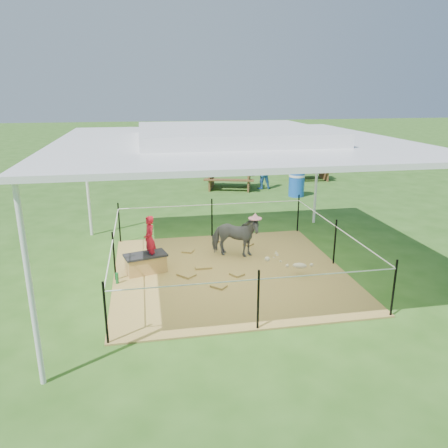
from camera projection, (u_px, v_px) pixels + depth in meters
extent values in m
plane|color=#2D5919|center=(229.00, 272.00, 8.88)|extent=(90.00, 90.00, 0.00)
cube|color=brown|center=(229.00, 272.00, 8.87)|extent=(4.60, 4.60, 0.03)
cylinder|color=silver|center=(87.00, 185.00, 10.79)|extent=(0.07, 0.07, 2.60)
cylinder|color=silver|center=(316.00, 177.00, 11.83)|extent=(0.07, 0.07, 2.60)
cylinder|color=silver|center=(30.00, 290.00, 5.15)|extent=(0.07, 0.07, 2.60)
cube|color=white|center=(230.00, 141.00, 8.10)|extent=(6.30, 6.30, 0.08)
cube|color=white|center=(230.00, 133.00, 8.05)|extent=(3.30, 3.30, 0.22)
cylinder|color=black|center=(119.00, 223.00, 10.45)|extent=(0.04, 0.04, 1.00)
cylinder|color=black|center=(212.00, 218.00, 10.84)|extent=(0.04, 0.04, 1.00)
cylinder|color=black|center=(298.00, 214.00, 11.24)|extent=(0.04, 0.04, 1.00)
cylinder|color=black|center=(114.00, 257.00, 8.34)|extent=(0.04, 0.04, 1.00)
cylinder|color=black|center=(335.00, 243.00, 9.12)|extent=(0.04, 0.04, 1.00)
cylinder|color=black|center=(106.00, 314.00, 6.22)|extent=(0.04, 0.04, 1.00)
cylinder|color=black|center=(258.00, 300.00, 6.62)|extent=(0.04, 0.04, 1.00)
cylinder|color=black|center=(394.00, 289.00, 7.01)|extent=(0.04, 0.04, 1.00)
cylinder|color=white|center=(212.00, 205.00, 10.74)|extent=(4.50, 0.02, 0.02)
cylinder|color=white|center=(259.00, 279.00, 6.51)|extent=(4.50, 0.02, 0.02)
cylinder|color=white|center=(336.00, 227.00, 9.02)|extent=(0.02, 4.50, 0.02)
cylinder|color=white|center=(113.00, 240.00, 8.24)|extent=(0.02, 4.50, 0.02)
cube|color=#AF7E3F|center=(146.00, 264.00, 8.77)|extent=(0.84, 0.57, 0.34)
cube|color=black|center=(145.00, 255.00, 8.72)|extent=(0.91, 0.63, 0.04)
imported|color=red|center=(149.00, 234.00, 8.60)|extent=(0.30, 0.38, 0.93)
cylinder|color=#16652A|center=(117.00, 278.00, 8.27)|extent=(0.07, 0.07, 0.21)
imported|color=#4E4E53|center=(235.00, 237.00, 9.52)|extent=(1.19, 0.85, 0.91)
cylinder|color=pink|center=(235.00, 214.00, 9.37)|extent=(0.28, 0.28, 0.13)
cylinder|color=blue|center=(297.00, 184.00, 15.11)|extent=(0.64, 0.64, 0.83)
cube|color=#51311B|center=(230.00, 179.00, 16.29)|extent=(2.11, 1.77, 0.76)
cube|color=#50391B|center=(310.00, 172.00, 17.95)|extent=(1.64, 1.24, 0.65)
imported|color=#397AD5|center=(262.00, 172.00, 16.18)|extent=(0.64, 0.50, 1.29)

